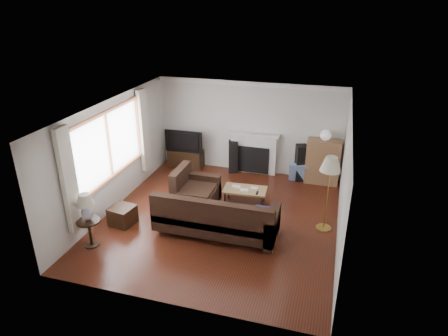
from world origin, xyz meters
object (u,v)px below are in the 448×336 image
(bookshelf, at_px, (323,162))
(floor_lamp, at_px, (327,194))
(coffee_table, at_px, (245,196))
(sectional_sofa, at_px, (216,215))
(tv_stand, at_px, (186,158))
(side_table, at_px, (90,233))

(bookshelf, relative_size, floor_lamp, 0.71)
(bookshelf, relative_size, coffee_table, 1.18)
(sectional_sofa, height_order, coffee_table, sectional_sofa)
(tv_stand, distance_m, sectional_sofa, 3.60)
(tv_stand, height_order, side_table, side_table)
(floor_lamp, distance_m, side_table, 4.80)
(floor_lamp, bearing_deg, bookshelf, 95.32)
(bookshelf, height_order, floor_lamp, floor_lamp)
(tv_stand, bearing_deg, coffee_table, -38.18)
(tv_stand, relative_size, bookshelf, 0.83)
(bookshelf, height_order, sectional_sofa, bookshelf)
(tv_stand, distance_m, coffee_table, 2.71)
(floor_lamp, bearing_deg, coffee_table, 162.47)
(tv_stand, bearing_deg, side_table, -95.14)
(tv_stand, xyz_separation_m, side_table, (-0.38, -4.18, 0.04))
(tv_stand, xyz_separation_m, coffee_table, (2.13, -1.68, -0.05))
(sectional_sofa, height_order, floor_lamp, floor_lamp)
(coffee_table, xyz_separation_m, side_table, (-2.51, -2.50, 0.09))
(sectional_sofa, xyz_separation_m, side_table, (-2.24, -1.11, -0.15))
(sectional_sofa, xyz_separation_m, coffee_table, (0.27, 1.39, -0.24))
(floor_lamp, xyz_separation_m, side_table, (-4.37, -1.92, -0.54))
(tv_stand, bearing_deg, sectional_sofa, -58.70)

